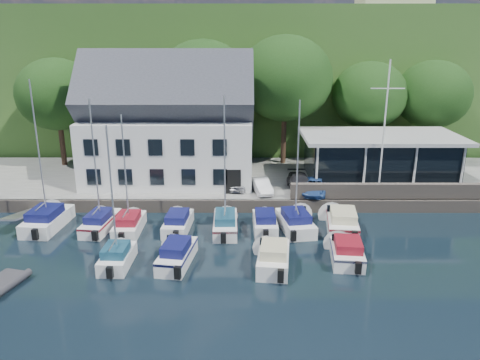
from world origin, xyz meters
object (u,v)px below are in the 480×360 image
Objects in this scene: boat_r1_1 at (96,173)px; boat_r1_4 at (225,171)px; boat_r1_3 at (178,221)px; boat_r1_5 at (265,220)px; club_pavilion at (379,158)px; boat_r2_1 at (112,200)px; boat_r1_6 at (297,170)px; boat_r1_2 at (125,175)px; boat_r2_2 at (177,252)px; car_blue at (315,186)px; car_silver at (240,182)px; boat_r2_3 at (274,255)px; harbor_building at (169,130)px; car_dgrey at (300,183)px; car_white at (261,186)px; boat_r1_0 at (40,164)px; dinghy_1 at (1,282)px; boat_r2_4 at (347,249)px; boat_r1_7 at (342,220)px; flagpole at (384,130)px.

boat_r1_4 is (8.81, -0.27, 0.19)m from boat_r1_1.
boat_r1_5 reaches higher than boat_r1_3.
club_pavilion is 23.64m from boat_r2_1.
boat_r1_1 is 13.74m from boat_r1_6.
boat_r1_2 and boat_r2_1 have the same top height.
boat_r1_2 is 7.07m from boat_r2_2.
car_silver is at bearing -177.26° from car_blue.
boat_r1_1 is 1.48× the size of boat_r2_3.
harbor_building reaches higher than car_dgrey.
club_pavilion is 3.66× the size of car_blue.
car_white is 16.49m from boat_r1_0.
boat_r1_5 is at bearing 3.64° from boat_r1_3.
car_dgrey is 0.76× the size of boat_r2_2.
car_white is at bearing 98.15° from boat_r2_3.
boat_r1_1 is at bearing 177.12° from boat_r1_4.
car_dgrey is at bearing 52.57° from dinghy_1.
boat_r1_3 is at bearing -139.78° from car_blue.
harbor_building reaches higher than club_pavilion.
car_blue reaches higher than boat_r2_3.
boat_r1_5 is at bearing -64.18° from car_silver.
boat_r1_1 is 13.53m from boat_r2_3.
boat_r1_0 is at bearing -131.73° from harbor_building.
boat_r1_0 reaches higher than boat_r2_1.
boat_r1_0 is (-25.61, -8.03, 1.68)m from club_pavilion.
boat_r1_5 is (7.84, -8.94, -4.64)m from harbor_building.
dinghy_1 is (-19.43, -3.31, -0.38)m from boat_r2_4.
car_silver is 0.40× the size of boat_r1_2.
boat_r1_3 is (3.36, 0.33, -3.46)m from boat_r1_2.
car_dgrey reaches higher than car_white.
car_white is 0.53× the size of boat_r1_7.
harbor_building is at bearing 178.41° from club_pavilion.
flagpole is 1.87× the size of boat_r2_3.
boat_r1_5 is at bearing 31.90° from boat_r2_1.
flagpole reaches higher than car_silver.
boat_r2_3 is (0.23, -5.53, 0.07)m from boat_r1_5.
boat_r1_2 is 1.56× the size of boat_r1_5.
boat_r1_1 is at bearing 116.67° from boat_r2_1.
boat_r1_6 reaches higher than boat_r2_1.
car_silver is 19.28m from dinghy_1.
boat_r1_7 is 1.11× the size of boat_r2_2.
boat_r1_5 is at bearing 43.27° from dinghy_1.
boat_r1_2 is (-12.58, -6.11, 2.51)m from car_dgrey.
club_pavilion is 15.59m from boat_r1_4.
club_pavilion is at bearing 28.00° from boat_r1_1.
boat_r1_1 is (-21.75, -8.32, 1.11)m from club_pavilion.
car_dgrey is 1.22× the size of car_blue.
boat_r1_1 is 17.32m from boat_r1_7.
boat_r1_4 is 3.05× the size of dinghy_1.
boat_r1_7 is (7.14, -6.34, -0.78)m from car_silver.
car_dgrey is 0.51× the size of boat_r1_4.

